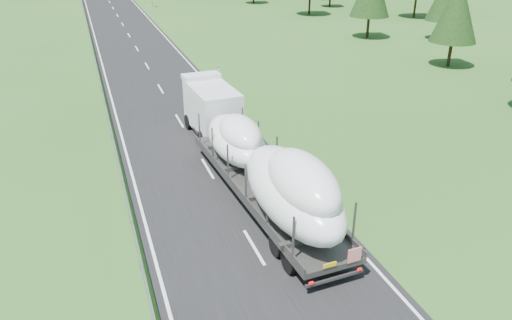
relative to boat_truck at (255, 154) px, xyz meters
name	(u,v)px	position (x,y,z in m)	size (l,w,h in m)	color
ground	(254,247)	(-1.77, -5.01, -2.48)	(400.00, 400.00, 0.00)	#28511B
boat_truck	(255,154)	(0.00, 0.00, 0.00)	(3.97, 21.69, 4.77)	silver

